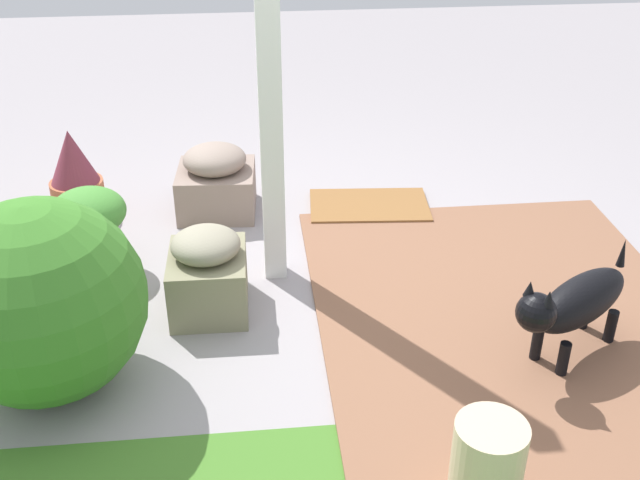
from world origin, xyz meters
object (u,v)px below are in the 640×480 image
Objects in this scene: stone_planter_nearest at (216,181)px; dog at (575,303)px; terracotta_pot_broad at (89,221)px; porch_pillar at (269,67)px; ceramic_urn at (486,472)px; doormat at (369,206)px; round_shrub at (41,301)px; stone_planter_mid at (208,273)px; terracotta_pot_spiky at (75,177)px.

dog is (-1.55, 1.57, 0.09)m from stone_planter_nearest.
dog is at bearing 155.71° from terracotta_pot_broad.
porch_pillar is 1.97m from ceramic_urn.
doormat is (0.63, -1.51, -0.27)m from dog.
ceramic_urn reaches higher than doormat.
doormat is at bearing -161.13° from terracotta_pot_broad.
porch_pillar reaches higher than stone_planter_nearest.
porch_pillar is 2.61× the size of round_shrub.
ceramic_urn is (-0.62, 1.64, -0.90)m from porch_pillar.
doormat is at bearing -136.93° from round_shrub.
stone_planter_nearest is 1.09× the size of stone_planter_mid.
stone_planter_mid is 1.09× the size of ceramic_urn.
terracotta_pot_spiky is 2.84m from dog.
terracotta_pot_spiky is (0.15, -1.55, -0.16)m from round_shrub.
porch_pillar reaches higher than terracotta_pot_spiky.
round_shrub reaches higher than doormat.
round_shrub is 1.55× the size of terracotta_pot_spiky.
stone_planter_nearest is 0.87m from terracotta_pot_broad.
round_shrub is (0.63, 0.50, 0.22)m from stone_planter_mid.
terracotta_pot_broad is at bearing 43.07° from stone_planter_nearest.
terracotta_pot_broad is at bearing 18.87° from doormat.
porch_pillar is 4.88× the size of terracotta_pot_broad.
porch_pillar is 1.25m from terracotta_pot_broad.
doormat is (-0.94, -0.96, -0.19)m from stone_planter_mid.
ceramic_urn is at bearing 125.94° from terracotta_pot_spiky.
terracotta_pot_spiky is 1.21× the size of terracotta_pot_broad.
dog is 1.02m from ceramic_urn.
terracotta_pot_broad is at bearing -91.45° from round_shrub.
round_shrub is 1.56m from terracotta_pot_spiky.
stone_planter_nearest is at bearing -45.51° from dog.
porch_pillar is 5.52× the size of ceramic_urn.
stone_planter_nearest reaches higher than doormat.
porch_pillar reaches higher than ceramic_urn.
stone_planter_mid is 0.61× the size of doormat.
terracotta_pot_broad is 0.68× the size of dog.
stone_planter_mid is at bearing -19.23° from dog.
terracotta_pot_spiky reaches higher than doormat.
round_shrub is at bearing 38.54° from stone_planter_mid.
ceramic_urn is (-1.56, 1.79, -0.08)m from terracotta_pot_broad.
doormat is at bearing -131.80° from porch_pillar.
terracotta_pot_broad reaches higher than stone_planter_nearest.
dog reaches higher than ceramic_urn.
round_shrub is 1.18× the size of doormat.
doormat is (-0.91, 0.06, -0.18)m from stone_planter_nearest.
stone_planter_nearest is 1.68m from round_shrub.
stone_planter_nearest is at bearing -3.95° from doormat.
porch_pillar is at bearing 112.59° from stone_planter_nearest.
doormat is (-1.54, -0.53, -0.27)m from terracotta_pot_broad.
dog reaches higher than stone_planter_nearest.
stone_planter_mid is 0.84m from round_shrub.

